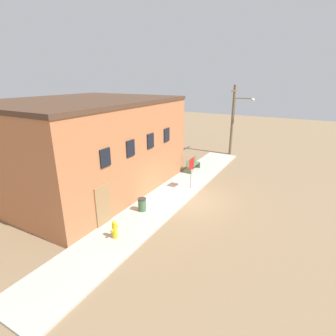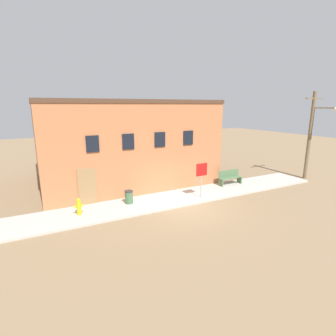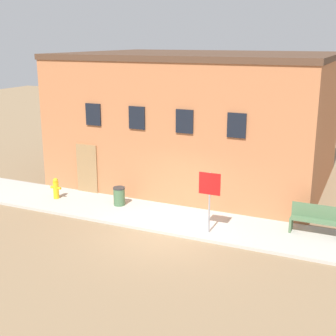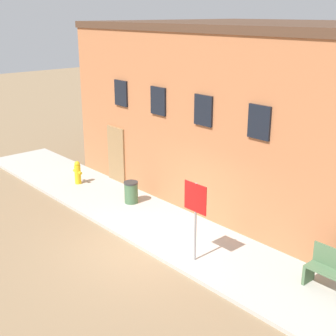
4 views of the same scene
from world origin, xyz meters
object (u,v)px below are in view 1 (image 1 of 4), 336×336
stop_sign (191,167)px  trash_bin (142,204)px  utility_pole (234,118)px  bench (193,164)px  fire_hydrant (115,229)px

stop_sign → trash_bin: (-4.16, 1.11, -1.13)m
utility_pole → stop_sign: bearing=-179.5°
bench → trash_bin: bearing=-178.1°
utility_pole → fire_hydrant: bearing=177.8°
stop_sign → utility_pole: utility_pole is taller
trash_bin → utility_pole: 14.44m
stop_sign → utility_pole: size_ratio=0.32×
fire_hydrant → stop_sign: stop_sign is taller
fire_hydrant → bench: bearing=3.5°
fire_hydrant → bench: bench is taller
stop_sign → bench: 3.77m
fire_hydrant → trash_bin: size_ratio=1.18×
fire_hydrant → stop_sign: size_ratio=0.41×
stop_sign → bench: stop_sign is taller
stop_sign → fire_hydrant: bearing=174.0°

